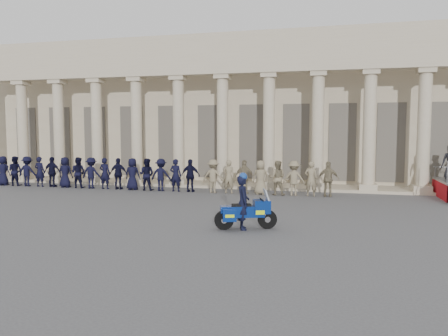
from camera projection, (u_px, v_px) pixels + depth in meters
ground at (204, 215)px, 16.56m from camera, size 90.00×90.00×0.00m
building at (264, 112)px, 30.42m from camera, size 40.00×12.50×9.00m
officer_rank at (146, 174)px, 23.44m from camera, size 19.55×0.65×1.72m
motorcycle at (246, 212)px, 14.21m from camera, size 1.98×1.15×1.32m
rider at (243, 201)px, 14.17m from camera, size 0.62×0.75×1.86m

